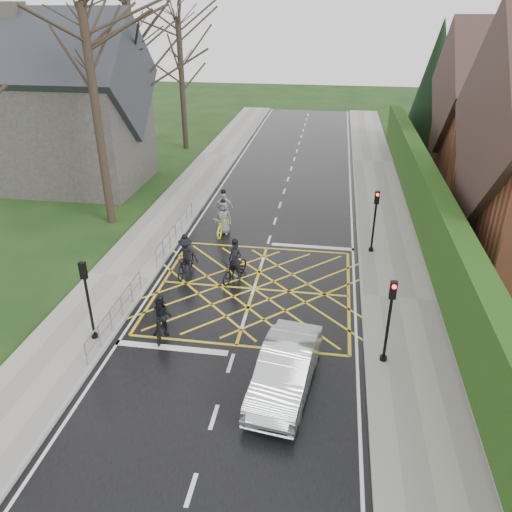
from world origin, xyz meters
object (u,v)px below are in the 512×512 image
(cyclist_back, at_px, (162,321))
(cyclist_rear, at_px, (235,266))
(cyclist_front, at_px, (224,211))
(cyclist_lead, at_px, (223,222))
(cyclist_mid, at_px, (186,259))
(car, at_px, (285,370))

(cyclist_back, bearing_deg, cyclist_rear, 60.92)
(cyclist_front, height_order, cyclist_lead, cyclist_front)
(cyclist_rear, bearing_deg, cyclist_front, 126.07)
(cyclist_mid, relative_size, cyclist_lead, 0.98)
(cyclist_mid, bearing_deg, car, -49.62)
(car, bearing_deg, cyclist_front, 117.74)
(cyclist_lead, relative_size, car, 0.45)
(cyclist_back, relative_size, cyclist_front, 0.87)
(cyclist_rear, relative_size, car, 0.47)
(cyclist_lead, bearing_deg, cyclist_mid, -95.13)
(cyclist_rear, height_order, cyclist_mid, cyclist_rear)
(cyclist_mid, bearing_deg, cyclist_front, 88.95)
(cyclist_rear, relative_size, cyclist_lead, 1.03)
(cyclist_back, bearing_deg, cyclist_mid, 87.97)
(cyclist_mid, height_order, cyclist_front, cyclist_front)
(cyclist_back, bearing_deg, cyclist_lead, 80.73)
(cyclist_rear, xyz_separation_m, cyclist_back, (-1.81, -4.59, 0.02))
(cyclist_rear, distance_m, car, 7.29)
(cyclist_rear, xyz_separation_m, cyclist_front, (-1.82, 6.06, 0.09))
(cyclist_front, bearing_deg, car, -79.04)
(cyclist_back, xyz_separation_m, cyclist_lead, (0.28, 9.26, 0.03))
(cyclist_back, height_order, cyclist_lead, cyclist_lead)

